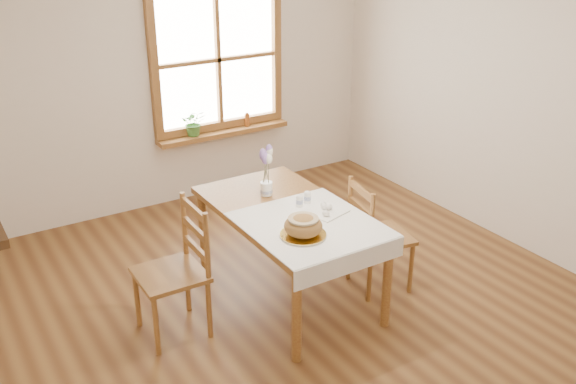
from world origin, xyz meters
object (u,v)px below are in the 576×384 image
object	(u,v)px
dining_table	(288,220)
chair_right	(381,235)
chair_left	(170,272)
flower_vase	(266,189)
bread_plate	(303,235)

from	to	relation	value
dining_table	chair_right	bearing A→B (deg)	-21.32
dining_table	chair_right	size ratio (longest dim) A/B	1.72
chair_left	flower_vase	size ratio (longest dim) A/B	9.20
dining_table	flower_vase	xyz separation A→B (m)	(-0.00, 0.32, 0.14)
chair_left	chair_right	xyz separation A→B (m)	(1.68, -0.29, -0.03)
bread_plate	chair_left	bearing A→B (deg)	151.39
dining_table	chair_right	distance (m)	0.78
dining_table	bread_plate	world-z (taller)	bread_plate
bread_plate	flower_vase	xyz separation A→B (m)	(0.14, 0.76, 0.04)
chair_right	bread_plate	bearing A→B (deg)	111.47
dining_table	chair_left	distance (m)	0.99
dining_table	chair_left	bearing A→B (deg)	179.00
bread_plate	flower_vase	bearing A→B (deg)	79.42
dining_table	bread_plate	xyz separation A→B (m)	(-0.15, -0.44, 0.10)
chair_left	chair_right	world-z (taller)	chair_left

